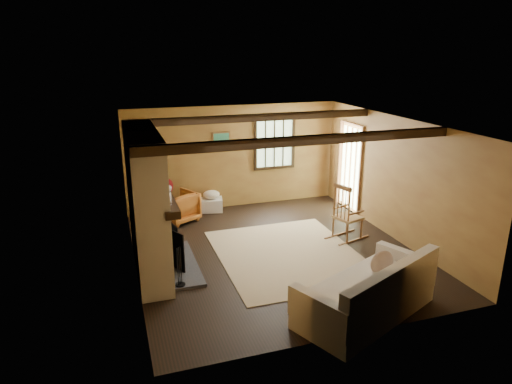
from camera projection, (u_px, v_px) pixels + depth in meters
name	position (u px, v px, depth m)	size (l,w,h in m)	color
ground	(274.00, 252.00, 8.51)	(5.50, 5.50, 0.00)	black
room_envelope	(282.00, 163.00, 8.32)	(5.02, 5.52, 2.44)	olive
fireplace	(148.00, 209.00, 7.52)	(1.02, 2.30, 2.40)	#925A38
rug	(288.00, 254.00, 8.39)	(2.50, 3.00, 0.01)	tan
rocking_chair	(346.00, 216.00, 8.96)	(0.92, 0.65, 1.14)	#A2814E
sofa	(370.00, 295.00, 6.40)	(2.38, 1.77, 0.88)	beige
firewood_pile	(149.00, 213.00, 10.18)	(0.65, 0.12, 0.24)	#503B22
laundry_basket	(211.00, 205.00, 10.60)	(0.50, 0.38, 0.30)	white
basket_pillow	(211.00, 195.00, 10.52)	(0.39, 0.32, 0.20)	beige
armchair	(179.00, 207.00, 9.93)	(0.70, 0.72, 0.66)	#BF6026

